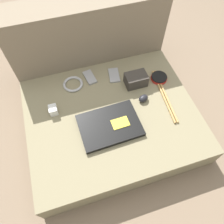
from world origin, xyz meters
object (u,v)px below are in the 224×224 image
(computer_mouse, at_px, (143,98))
(phone_black, at_px, (90,77))
(charger_brick, at_px, (53,110))
(phone_silver, at_px, (114,75))
(speaker_puck, at_px, (159,78))
(laptop, at_px, (110,125))
(camera_pouch, at_px, (136,80))

(computer_mouse, relative_size, phone_black, 0.61)
(computer_mouse, xyz_separation_m, charger_brick, (-0.50, 0.07, 0.01))
(phone_silver, bearing_deg, speaker_puck, -13.76)
(laptop, height_order, computer_mouse, computer_mouse)
(computer_mouse, distance_m, charger_brick, 0.50)
(laptop, height_order, charger_brick, charger_brick)
(phone_silver, distance_m, charger_brick, 0.42)
(charger_brick, bearing_deg, phone_silver, 21.12)
(speaker_puck, relative_size, phone_silver, 0.82)
(phone_silver, bearing_deg, computer_mouse, -56.18)
(laptop, bearing_deg, phone_black, 90.99)
(speaker_puck, relative_size, camera_pouch, 0.78)
(computer_mouse, bearing_deg, charger_brick, 151.68)
(speaker_puck, bearing_deg, camera_pouch, 176.36)
(phone_black, relative_size, camera_pouch, 0.91)
(computer_mouse, bearing_deg, phone_black, 114.46)
(laptop, relative_size, phone_silver, 2.72)
(camera_pouch, bearing_deg, speaker_puck, -3.64)
(camera_pouch, height_order, charger_brick, camera_pouch)
(camera_pouch, bearing_deg, laptop, -135.20)
(phone_black, relative_size, charger_brick, 2.19)
(phone_silver, bearing_deg, laptop, -102.23)
(speaker_puck, distance_m, phone_black, 0.42)
(phone_black, bearing_deg, computer_mouse, -54.17)
(laptop, distance_m, charger_brick, 0.32)
(computer_mouse, relative_size, camera_pouch, 0.55)
(phone_silver, distance_m, camera_pouch, 0.15)
(laptop, bearing_deg, phone_silver, 66.78)
(phone_black, distance_m, camera_pouch, 0.28)
(speaker_puck, bearing_deg, phone_black, 161.29)
(phone_silver, height_order, phone_black, phone_black)
(phone_black, bearing_deg, laptop, -96.11)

